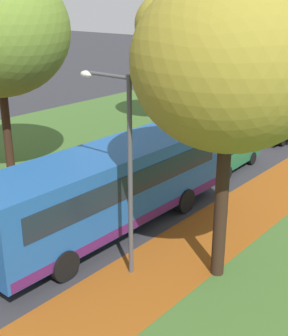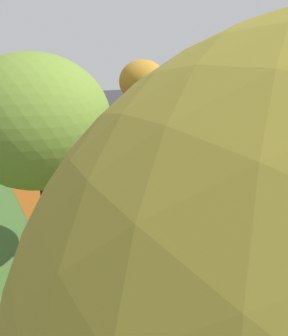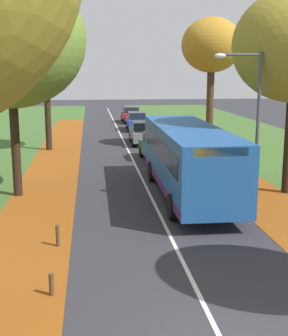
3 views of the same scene
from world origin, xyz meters
TOP-DOWN VIEW (x-y plane):
  - grass_verge_left at (-9.20, 20.00)m, footprint 12.00×90.00m
  - leaf_litter_left at (-4.60, 14.00)m, footprint 2.80×60.00m
  - leaf_litter_right at (4.60, 14.00)m, footprint 2.80×60.00m
  - road_centre_line at (0.00, 20.00)m, footprint 0.12×80.00m
  - tree_left_mid at (-5.33, 24.59)m, footprint 4.53×4.53m
  - tree_right_near at (6.04, 11.81)m, footprint 5.22×5.22m
  - streetlamp_right at (3.67, 10.18)m, footprint 1.89×0.28m
  - bus at (1.59, 11.82)m, footprint 2.72×10.42m
  - car_green_lead at (1.46, 20.04)m, footprint 1.92×4.27m
  - car_grey_following at (1.31, 26.56)m, footprint 1.83×4.22m

SIDE VIEW (x-z plane):
  - road_centre_line at x=0.00m, z-range 0.00..0.01m
  - grass_verge_left at x=-9.20m, z-range 0.00..0.01m
  - leaf_litter_left at x=-4.60m, z-range 0.01..0.01m
  - leaf_litter_right at x=4.60m, z-range 0.01..0.01m
  - car_green_lead at x=1.46m, z-range 0.00..1.62m
  - car_grey_following at x=1.31m, z-range 0.00..1.62m
  - bus at x=1.59m, z-range 0.21..3.19m
  - streetlamp_right at x=3.67m, z-range 0.74..6.74m
  - tree_left_mid at x=-5.33m, z-range 2.09..10.42m
  - tree_right_near at x=6.04m, z-range 1.96..10.64m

